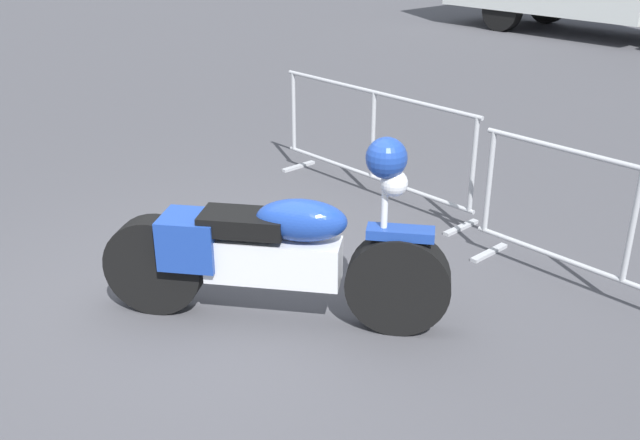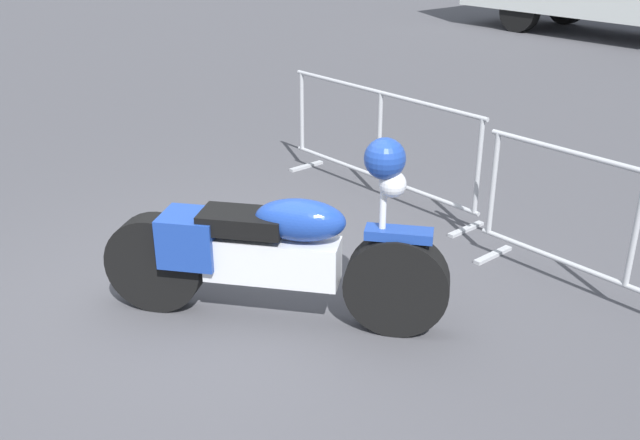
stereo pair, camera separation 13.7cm
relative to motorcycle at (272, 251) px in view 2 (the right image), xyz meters
name	(u,v)px [view 2 (the right image)]	position (x,y,z in m)	size (l,w,h in m)	color
ground_plane	(217,306)	(-0.37, -0.26, -0.52)	(120.00, 120.00, 0.00)	#424247
motorcycle	(272,251)	(0.00, 0.00, 0.00)	(1.88, 1.80, 1.36)	black
crowd_barrier_near	(379,143)	(-1.36, 2.09, 0.04)	(2.48, 0.64, 1.07)	#9EA0A5
crowd_barrier_far	(634,240)	(1.37, 2.09, 0.04)	(2.48, 0.64, 1.07)	#9EA0A5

